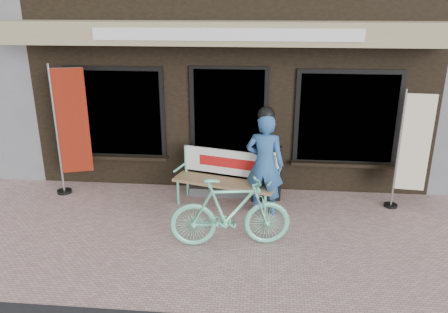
# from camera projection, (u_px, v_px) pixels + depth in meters

# --- Properties ---
(ground) EXTENTS (70.00, 70.00, 0.00)m
(ground) POSITION_uv_depth(u_px,v_px,m) (217.00, 243.00, 6.11)
(ground) COLOR #C19A93
(ground) RESTS_ON ground
(storefront) EXTENTS (7.00, 6.77, 6.00)m
(storefront) POSITION_uv_depth(u_px,v_px,m) (240.00, 13.00, 9.79)
(storefront) COLOR black
(storefront) RESTS_ON ground
(bench) EXTENTS (1.74, 0.85, 0.91)m
(bench) POSITION_uv_depth(u_px,v_px,m) (226.00, 174.00, 7.15)
(bench) COLOR #70DBB3
(bench) RESTS_ON ground
(person) EXTENTS (0.66, 0.49, 1.73)m
(person) POSITION_uv_depth(u_px,v_px,m) (265.00, 162.00, 6.77)
(person) COLOR #2A5893
(person) RESTS_ON ground
(bicycle) EXTENTS (1.71, 0.71, 0.99)m
(bicycle) POSITION_uv_depth(u_px,v_px,m) (230.00, 212.00, 5.93)
(bicycle) COLOR #70DBB3
(bicycle) RESTS_ON ground
(nobori_red) EXTENTS (0.67, 0.34, 2.27)m
(nobori_red) POSITION_uv_depth(u_px,v_px,m) (71.00, 129.00, 7.42)
(nobori_red) COLOR gray
(nobori_red) RESTS_ON ground
(nobori_cream) EXTENTS (0.58, 0.23, 1.96)m
(nobori_cream) POSITION_uv_depth(u_px,v_px,m) (412.00, 149.00, 6.86)
(nobori_cream) COLOR gray
(nobori_cream) RESTS_ON ground
(menu_stand) EXTENTS (0.49, 0.19, 0.97)m
(menu_stand) POSITION_uv_depth(u_px,v_px,m) (267.00, 174.00, 7.29)
(menu_stand) COLOR black
(menu_stand) RESTS_ON ground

